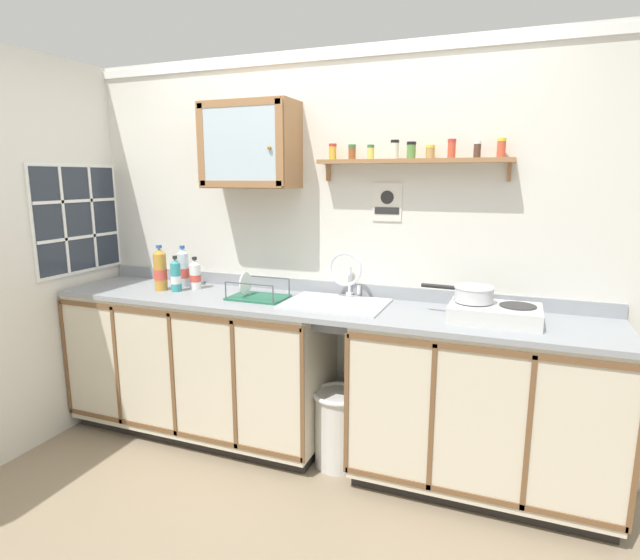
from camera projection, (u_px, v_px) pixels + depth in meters
floor at (286, 488)px, 2.83m from camera, size 6.36×6.36×0.00m
back_wall at (330, 252)px, 3.22m from camera, size 3.96×0.07×2.44m
lower_cabinet_run at (200, 365)px, 3.37m from camera, size 1.74×0.59×0.93m
lower_cabinet_run_right at (482, 408)px, 2.74m from camera, size 1.37×0.59×0.93m
countertop at (312, 306)px, 2.99m from camera, size 3.32×0.61×0.03m
backsplash at (328, 287)px, 3.24m from camera, size 3.32×0.02×0.08m
sink at (337, 306)px, 2.98m from camera, size 0.58×0.48×0.41m
hot_plate_stove at (495, 313)px, 2.62m from camera, size 0.45×0.30×0.09m
saucepan at (473, 293)px, 2.66m from camera, size 0.38×0.21×0.08m
bottle_detergent_teal_0 at (176, 276)px, 3.29m from camera, size 0.07×0.07×0.23m
bottle_opaque_white_1 at (195, 275)px, 3.37m from camera, size 0.07×0.07×0.21m
bottle_juice_amber_2 at (160, 270)px, 3.32m from camera, size 0.08×0.08×0.30m
bottle_water_clear_3 at (183, 269)px, 3.42m from camera, size 0.08×0.08×0.28m
dish_rack at (256, 295)px, 3.11m from camera, size 0.34×0.24×0.16m
wall_cabinet at (250, 145)px, 3.11m from camera, size 0.59×0.30×0.51m
spice_shelf at (412, 158)px, 2.84m from camera, size 1.09×0.14×0.23m
warning_sign at (387, 202)px, 3.00m from camera, size 0.17×0.01×0.22m
window at (77, 219)px, 3.43m from camera, size 0.03×0.73×0.73m
trash_bin at (339, 426)px, 3.03m from camera, size 0.32×0.32×0.46m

